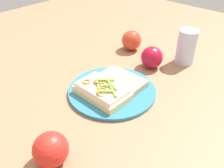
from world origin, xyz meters
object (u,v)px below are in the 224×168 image
object	(u,v)px
bread_slice_side	(121,81)
drinking_glass	(186,47)
apple_0	(51,149)
plate	(112,91)
sandwich	(102,91)
apple_2	(131,40)
apple_1	(153,58)

from	to	relation	value
bread_slice_side	drinking_glass	xyz separation A→B (m)	(0.28, -0.07, 0.04)
apple_0	drinking_glass	world-z (taller)	drinking_glass
plate	bread_slice_side	world-z (taller)	bread_slice_side
sandwich	apple_2	xyz separation A→B (m)	(0.32, 0.14, 0.01)
drinking_glass	sandwich	bearing A→B (deg)	169.01
plate	apple_2	distance (m)	0.31
plate	sandwich	xyz separation A→B (m)	(-0.04, 0.00, 0.02)
apple_1	apple_2	size ratio (longest dim) A/B	0.98
apple_2	drinking_glass	distance (m)	0.22
apple_2	sandwich	bearing A→B (deg)	-155.72
sandwich	apple_0	xyz separation A→B (m)	(-0.24, -0.08, 0.01)
bread_slice_side	plate	bearing A→B (deg)	88.32
apple_0	apple_1	xyz separation A→B (m)	(0.50, 0.07, -0.00)
apple_1	drinking_glass	bearing A→B (deg)	-30.50
plate	apple_1	xyz separation A→B (m)	(0.21, -0.00, 0.03)
bread_slice_side	apple_2	bearing A→B (deg)	-59.05
plate	sandwich	distance (m)	0.05
apple_1	apple_2	distance (m)	0.16
apple_0	drinking_glass	xyz separation A→B (m)	(0.61, 0.01, 0.02)
bread_slice_side	apple_0	bearing A→B (deg)	102.48
sandwich	drinking_glass	bearing A→B (deg)	-100.38
apple_0	apple_1	world-z (taller)	same
plate	drinking_glass	size ratio (longest dim) A/B	2.14
apple_1	drinking_glass	size ratio (longest dim) A/B	0.62
plate	apple_0	xyz separation A→B (m)	(-0.28, -0.08, 0.03)
plate	apple_2	size ratio (longest dim) A/B	3.39
sandwich	bread_slice_side	distance (m)	0.09
plate	bread_slice_side	xyz separation A→B (m)	(0.04, -0.00, 0.02)
apple_0	drinking_glass	bearing A→B (deg)	0.72
plate	apple_2	world-z (taller)	apple_2
sandwich	apple_1	xyz separation A→B (m)	(0.26, -0.01, 0.01)
plate	apple_0	distance (m)	0.30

